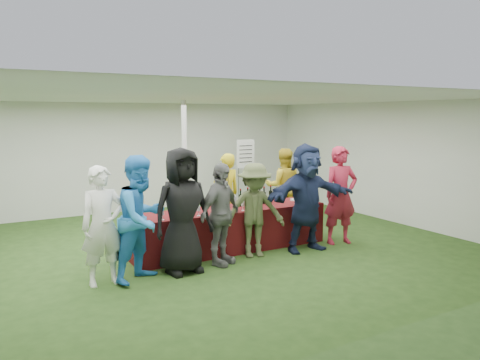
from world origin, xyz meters
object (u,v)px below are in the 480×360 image
customer_2 (182,211)px  customer_0 (103,226)px  customer_6 (341,195)px  wine_list_sign (246,159)px  customer_4 (255,210)px  staff_back (283,186)px  customer_3 (220,214)px  customer_5 (306,198)px  dump_bucket (311,198)px  staff_pourer (226,194)px  customer_1 (142,218)px  serving_table (230,229)px

customer_2 → customer_0: bearing=172.9°
customer_2 → customer_6: size_ratio=1.05×
wine_list_sign → customer_4: wine_list_sign is taller
customer_0 → wine_list_sign: bearing=35.3°
staff_back → customer_3: 3.24m
customer_5 → customer_4: bearing=172.9°
customer_3 → customer_0: bearing=151.1°
dump_bucket → staff_pourer: staff_pourer is taller
customer_2 → staff_back: bearing=27.4°
dump_bucket → customer_1: (-3.48, -0.50, 0.08)m
customer_1 → serving_table: bearing=-8.8°
wine_list_sign → staff_pourer: size_ratio=1.10×
dump_bucket → customer_3: bearing=-168.3°
staff_pourer → customer_4: bearing=73.6°
customer_0 → customer_5: (3.54, -0.07, 0.10)m
serving_table → customer_3: bearing=-129.0°
staff_back → customer_5: bearing=93.1°
customer_0 → customer_2: 1.19m
serving_table → dump_bucket: 1.71m
dump_bucket → customer_0: (-4.02, -0.42, 0.01)m
customer_2 → customer_5: customer_2 is taller
wine_list_sign → customer_5: bearing=-103.1°
dump_bucket → customer_1: 3.52m
wine_list_sign → staff_back: (0.08, -1.53, -0.48)m
serving_table → customer_0: (-2.39, -0.64, 0.48)m
customer_0 → customer_1: 0.55m
staff_back → customer_4: 2.64m
staff_pourer → customer_2: customer_2 is taller
staff_pourer → customer_6: bearing=126.7°
serving_table → customer_3: size_ratio=2.18×
dump_bucket → customer_5: (-0.49, -0.49, 0.12)m
customer_6 → customer_0: bearing=-168.3°
serving_table → staff_pourer: 1.24m
customer_1 → customer_5: size_ratio=0.96×
customer_1 → customer_3: (1.31, 0.05, -0.09)m
customer_1 → dump_bucket: bearing=-22.0°
staff_pourer → customer_5: 1.89m
staff_back → customer_0: size_ratio=0.98×
customer_1 → customer_6: size_ratio=1.00×
serving_table → customer_6: 2.17m
customer_3 → customer_5: (1.69, -0.04, 0.13)m
serving_table → customer_0: size_ratio=2.11×
dump_bucket → customer_3: size_ratio=0.15×
staff_pourer → customer_5: bearing=105.4°
customer_0 → customer_4: (2.55, 0.07, -0.05)m
serving_table → customer_0: bearing=-165.0°
dump_bucket → staff_back: staff_back is taller
staff_pourer → customer_1: (-2.34, -1.78, 0.10)m
customer_0 → customer_1: size_ratio=0.93×
customer_2 → customer_4: customer_2 is taller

